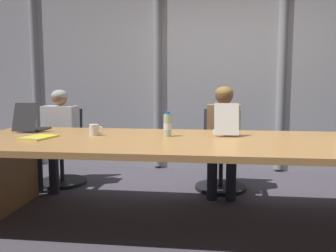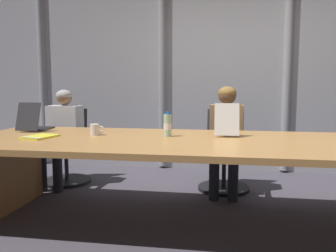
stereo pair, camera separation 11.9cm
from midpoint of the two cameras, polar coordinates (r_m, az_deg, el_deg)
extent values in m
plane|color=#47424C|center=(3.30, 8.00, -15.39)|extent=(14.35, 14.35, 0.00)
cube|color=#B77F42|center=(3.10, 8.22, -2.73)|extent=(4.64, 1.39, 0.05)
cube|color=black|center=(3.11, 8.20, -3.91)|extent=(3.94, 0.10, 0.06)
cube|color=olive|center=(3.76, -25.65, -7.55)|extent=(0.08, 1.18, 0.71)
cube|color=#B2B2B7|center=(5.20, 7.88, 9.07)|extent=(7.18, 0.10, 2.91)
cylinder|color=gray|center=(5.81, -20.97, 8.44)|extent=(0.12, 0.12, 2.85)
cylinder|color=gray|center=(5.21, -2.29, 9.12)|extent=(0.12, 0.12, 2.85)
cylinder|color=gray|center=(5.22, 17.11, 8.82)|extent=(0.12, 0.12, 2.85)
cube|color=#2D2D33|center=(4.02, -21.32, -0.47)|extent=(0.25, 0.32, 0.02)
cube|color=black|center=(4.04, -21.18, -0.29)|extent=(0.21, 0.18, 0.00)
cube|color=#2D2D33|center=(3.82, -22.75, 1.33)|extent=(0.24, 0.12, 0.28)
cube|color=black|center=(3.82, -22.71, 1.37)|extent=(0.22, 0.10, 0.25)
cube|color=beige|center=(3.52, 8.11, -1.03)|extent=(0.23, 0.32, 0.02)
cube|color=black|center=(3.54, 8.09, -0.82)|extent=(0.19, 0.18, 0.00)
cube|color=beige|center=(3.30, 8.31, 1.10)|extent=(0.23, 0.11, 0.29)
cube|color=black|center=(3.30, 8.30, 1.14)|extent=(0.20, 0.10, 0.26)
cube|color=black|center=(4.63, -17.39, -3.65)|extent=(0.55, 0.55, 0.08)
cube|color=black|center=(4.80, -16.81, -0.06)|extent=(0.44, 0.18, 0.45)
cylinder|color=#262628|center=(4.67, -17.29, -6.23)|extent=(0.05, 0.05, 0.35)
cylinder|color=black|center=(4.72, -17.21, -8.52)|extent=(0.60, 0.60, 0.04)
cube|color=#2D2D38|center=(4.22, 7.68, -4.39)|extent=(0.49, 0.49, 0.08)
cube|color=#2D2D38|center=(4.40, 7.79, -0.35)|extent=(0.43, 0.13, 0.47)
cylinder|color=#262628|center=(4.27, 7.64, -7.21)|extent=(0.05, 0.05, 0.35)
cylinder|color=black|center=(4.32, 7.60, -9.70)|extent=(0.60, 0.60, 0.04)
cube|color=silver|center=(4.57, -17.51, -0.08)|extent=(0.42, 0.25, 0.51)
sphere|color=#8C6647|center=(4.54, -17.67, 4.34)|extent=(0.19, 0.19, 0.19)
ellipsoid|color=#B2ADA8|center=(4.54, -17.68, 4.64)|extent=(0.19, 0.19, 0.14)
cylinder|color=silver|center=(4.48, -15.60, 0.66)|extent=(0.08, 0.14, 0.27)
cylinder|color=#8C6647|center=(4.31, -16.80, -1.18)|extent=(0.08, 0.30, 0.06)
cylinder|color=silver|center=(4.65, -19.42, 0.74)|extent=(0.08, 0.14, 0.27)
cylinder|color=#8C6647|center=(4.48, -20.72, -1.03)|extent=(0.08, 0.30, 0.06)
cylinder|color=#262833|center=(4.39, -17.48, -4.09)|extent=(0.16, 0.41, 0.13)
cylinder|color=#262833|center=(4.28, -18.54, -7.33)|extent=(0.11, 0.11, 0.45)
cylinder|color=#262833|center=(4.49, -19.73, -3.94)|extent=(0.16, 0.41, 0.13)
cylinder|color=#262833|center=(4.38, -20.83, -7.10)|extent=(0.11, 0.11, 0.45)
cube|color=olive|center=(4.15, 8.05, -0.28)|extent=(0.38, 0.24, 0.53)
sphere|color=brown|center=(4.13, 8.14, 4.88)|extent=(0.20, 0.20, 0.20)
ellipsoid|color=olive|center=(4.13, 8.15, 5.24)|extent=(0.21, 0.21, 0.15)
cylinder|color=olive|center=(4.14, 10.22, 0.73)|extent=(0.08, 0.14, 0.27)
cylinder|color=brown|center=(3.95, 10.16, -1.27)|extent=(0.08, 0.30, 0.06)
cylinder|color=olive|center=(4.16, 5.93, 0.82)|extent=(0.08, 0.14, 0.27)
cylinder|color=brown|center=(3.96, 5.66, -1.17)|extent=(0.08, 0.30, 0.06)
cylinder|color=#262833|center=(4.00, 9.29, -4.89)|extent=(0.15, 0.41, 0.13)
cylinder|color=#262833|center=(3.88, 9.16, -8.52)|extent=(0.11, 0.11, 0.45)
cylinder|color=#262833|center=(4.01, 6.42, -4.82)|extent=(0.15, 0.41, 0.13)
cylinder|color=#262833|center=(3.89, 6.18, -8.44)|extent=(0.11, 0.11, 0.45)
cylinder|color=#ADD1B2|center=(3.27, -1.13, 0.10)|extent=(0.07, 0.07, 0.21)
cylinder|color=white|center=(3.27, -1.13, -0.08)|extent=(0.07, 0.07, 0.06)
cylinder|color=blue|center=(3.26, -1.13, 2.09)|extent=(0.04, 0.04, 0.02)
cylinder|color=white|center=(3.42, -12.73, -0.62)|extent=(0.09, 0.09, 0.11)
torus|color=white|center=(3.40, -11.85, -0.64)|extent=(0.07, 0.01, 0.07)
cube|color=yellow|center=(3.40, -20.95, -1.70)|extent=(0.28, 0.34, 0.02)
cylinder|color=silver|center=(3.27, -22.15, -1.86)|extent=(0.21, 0.06, 0.01)
camera|label=1|loc=(0.06, -91.05, -0.12)|focal=38.14mm
camera|label=2|loc=(0.06, 88.95, 0.12)|focal=38.14mm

